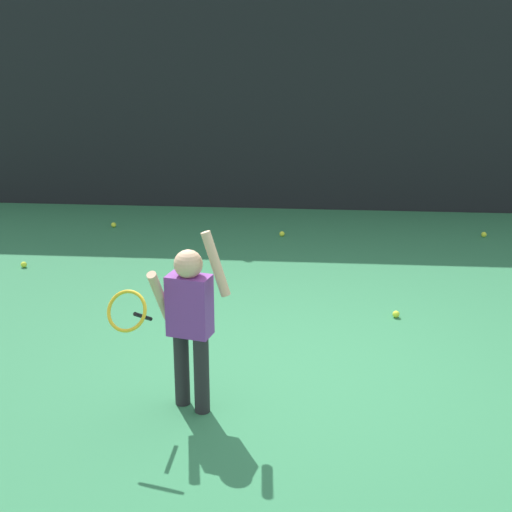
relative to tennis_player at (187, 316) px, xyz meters
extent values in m
plane|color=#2D7247|center=(0.79, 0.73, -0.73)|extent=(20.00, 20.00, 0.00)
cube|color=black|center=(0.79, 5.66, 0.87)|extent=(11.53, 0.08, 3.19)
cylinder|color=slate|center=(-1.08, 5.72, 0.94)|extent=(0.09, 0.09, 3.34)
cylinder|color=slate|center=(2.66, 5.72, 0.94)|extent=(0.09, 0.09, 3.34)
cylinder|color=#232326|center=(-0.06, 0.07, -0.44)|extent=(0.11, 0.11, 0.58)
cylinder|color=#232326|center=(0.10, -0.04, -0.44)|extent=(0.11, 0.11, 0.58)
cube|color=#72338C|center=(0.02, 0.01, 0.07)|extent=(0.33, 0.24, 0.44)
sphere|color=tan|center=(0.02, 0.01, 0.38)|extent=(0.20, 0.20, 0.20)
cylinder|color=tan|center=(0.21, -0.01, 0.39)|extent=(0.22, 0.12, 0.46)
cylinder|color=tan|center=(-0.19, 0.00, 0.14)|extent=(0.14, 0.30, 0.43)
cylinder|color=black|center=(-0.29, -0.10, 0.03)|extent=(0.08, 0.24, 0.15)
torus|color=yellow|center=(-0.34, -0.31, 0.16)|extent=(0.31, 0.23, 0.26)
sphere|color=#CCE033|center=(-2.35, 2.87, -0.69)|extent=(0.07, 0.07, 0.07)
sphere|color=#CCE033|center=(1.65, 1.79, -0.69)|extent=(0.07, 0.07, 0.07)
sphere|color=#CCE033|center=(0.47, 4.27, -0.69)|extent=(0.07, 0.07, 0.07)
sphere|color=#CCE033|center=(-1.76, 4.50, -0.69)|extent=(0.07, 0.07, 0.07)
sphere|color=#CCE033|center=(3.01, 4.45, -0.69)|extent=(0.07, 0.07, 0.07)
sphere|color=#CCE033|center=(-0.27, 2.03, -0.69)|extent=(0.07, 0.07, 0.07)
camera|label=1|loc=(0.85, -4.70, 2.05)|focal=52.08mm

